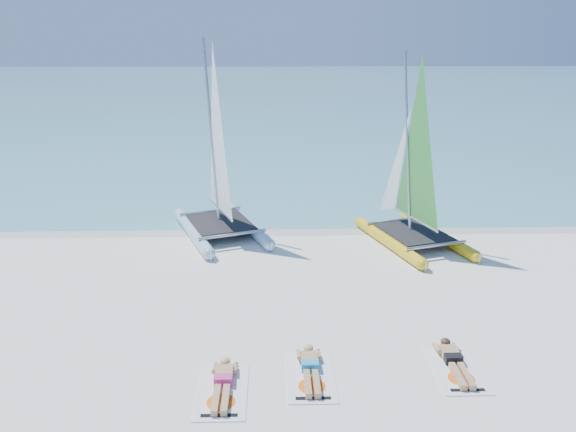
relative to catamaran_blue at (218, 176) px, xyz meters
name	(u,v)px	position (x,y,z in m)	size (l,w,h in m)	color
ground	(312,295)	(2.99, -5.22, -2.09)	(140.00, 140.00, 0.00)	white
sea	(280,89)	(2.99, 57.78, -2.08)	(140.00, 115.00, 0.01)	#79CAC8
wet_sand_strip	(302,229)	(2.99, 0.28, -2.08)	(140.00, 1.40, 0.01)	beige
catamaran_blue	(218,176)	(0.00, 0.00, 0.00)	(4.10, 5.66, 7.00)	#BEE7F9
catamaran_yellow	(409,181)	(6.58, -0.82, -0.02)	(3.64, 5.27, 6.56)	yellow
towel_a	(222,392)	(0.89, -9.60, -2.08)	(1.00, 1.85, 0.02)	white
sunbather_a	(223,381)	(0.89, -9.41, -1.97)	(0.37, 1.73, 0.26)	tan
towel_b	(311,377)	(2.69, -9.13, -2.08)	(1.00, 1.85, 0.02)	white
sunbather_b	(310,367)	(2.69, -8.94, -1.97)	(0.37, 1.73, 0.26)	tan
towel_c	(456,369)	(5.81, -8.95, -2.08)	(1.00, 1.85, 0.02)	white
sunbather_c	(454,360)	(5.81, -8.75, -1.97)	(0.37, 1.73, 0.26)	tan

